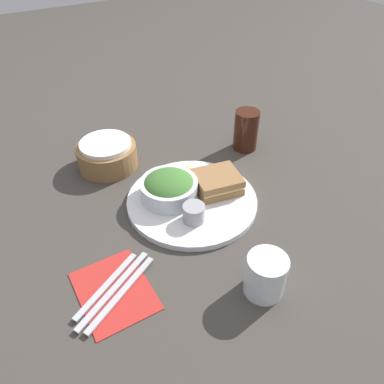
% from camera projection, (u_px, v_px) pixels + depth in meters
% --- Properties ---
extents(ground_plane, '(4.00, 4.00, 0.00)m').
position_uv_depth(ground_plane, '(192.00, 203.00, 0.91)').
color(ground_plane, '#3D3833').
extents(plate, '(0.32, 0.32, 0.01)m').
position_uv_depth(plate, '(192.00, 201.00, 0.91)').
color(plate, silver).
rests_on(plate, ground_plane).
extents(sandwich, '(0.12, 0.11, 0.04)m').
position_uv_depth(sandwich, '(217.00, 182.00, 0.92)').
color(sandwich, olive).
rests_on(sandwich, plate).
extents(salad_bowl, '(0.14, 0.14, 0.06)m').
position_uv_depth(salad_bowl, '(169.00, 187.00, 0.89)').
color(salad_bowl, silver).
rests_on(salad_bowl, plate).
extents(dressing_cup, '(0.05, 0.05, 0.04)m').
position_uv_depth(dressing_cup, '(194.00, 213.00, 0.84)').
color(dressing_cup, '#99999E').
rests_on(dressing_cup, plate).
extents(orange_wedge, '(0.04, 0.04, 0.04)m').
position_uv_depth(orange_wedge, '(186.00, 174.00, 0.95)').
color(orange_wedge, orange).
rests_on(orange_wedge, plate).
extents(drink_glass, '(0.07, 0.07, 0.12)m').
position_uv_depth(drink_glass, '(246.00, 130.00, 1.07)').
color(drink_glass, '#38190F').
rests_on(drink_glass, ground_plane).
extents(bread_basket, '(0.16, 0.16, 0.08)m').
position_uv_depth(bread_basket, '(107.00, 155.00, 1.01)').
color(bread_basket, olive).
rests_on(bread_basket, ground_plane).
extents(napkin, '(0.13, 0.17, 0.00)m').
position_uv_depth(napkin, '(114.00, 291.00, 0.72)').
color(napkin, '#B22823').
rests_on(napkin, ground_plane).
extents(fork, '(0.18, 0.11, 0.01)m').
position_uv_depth(fork, '(121.00, 293.00, 0.71)').
color(fork, '#B2B2B7').
rests_on(fork, napkin).
extents(knife, '(0.18, 0.11, 0.01)m').
position_uv_depth(knife, '(114.00, 289.00, 0.71)').
color(knife, '#B2B2B7').
rests_on(knife, napkin).
extents(spoon, '(0.16, 0.10, 0.01)m').
position_uv_depth(spoon, '(107.00, 285.00, 0.72)').
color(spoon, '#B2B2B7').
rests_on(spoon, napkin).
extents(water_glass, '(0.08, 0.08, 0.09)m').
position_uv_depth(water_glass, '(265.00, 275.00, 0.69)').
color(water_glass, silver).
rests_on(water_glass, ground_plane).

